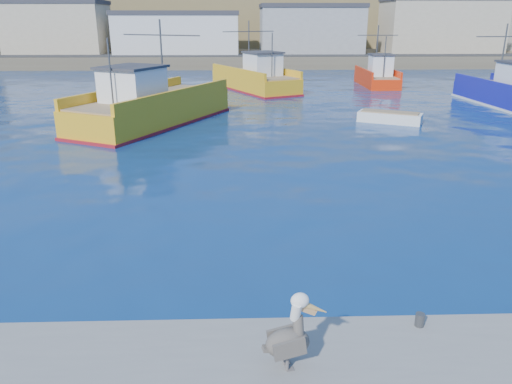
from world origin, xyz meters
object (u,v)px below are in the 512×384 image
trawler_yellow_b (256,79)px  skiff_mid (390,118)px  trawler_yellow_a (151,107)px  trawler_blue (506,93)px  skiff_far (499,85)px  boat_orange (377,76)px  pelican (290,337)px

trawler_yellow_b → skiff_mid: trawler_yellow_b is taller
trawler_yellow_a → trawler_blue: trawler_yellow_a is taller
trawler_yellow_a → skiff_far: size_ratio=3.62×
trawler_yellow_a → skiff_mid: size_ratio=3.14×
trawler_blue → boat_orange: (-7.37, 12.17, 0.02)m
skiff_mid → skiff_far: skiff_mid is taller
trawler_yellow_a → skiff_mid: 16.21m
trawler_yellow_b → skiff_far: trawler_yellow_b is taller
trawler_blue → boat_orange: size_ratio=1.32×
trawler_yellow_b → trawler_blue: trawler_yellow_b is taller
boat_orange → skiff_far: bearing=-9.1°
trawler_blue → skiff_far: (4.66, 10.24, -0.73)m
skiff_mid → skiff_far: (16.16, 17.09, -0.03)m
trawler_yellow_a → pelican: bearing=-75.0°
pelican → trawler_blue: bearing=57.3°
trawler_yellow_b → pelican: 41.77m
trawler_yellow_a → skiff_far: (32.34, 17.15, -0.89)m
trawler_yellow_a → trawler_blue: (27.68, 6.92, -0.15)m
trawler_yellow_b → trawler_blue: size_ratio=1.16×
trawler_yellow_a → pelican: (6.85, -25.54, 0.02)m
boat_orange → pelican: 46.61m
skiff_mid → trawler_yellow_a: bearing=-179.8°
boat_orange → pelican: bearing=-106.8°
trawler_yellow_b → skiff_mid: bearing=-61.8°
trawler_blue → skiff_far: 11.27m
trawler_yellow_b → boat_orange: size_ratio=1.53×
trawler_yellow_a → boat_orange: (20.31, 19.09, -0.13)m
boat_orange → pelican: (-13.46, -44.62, 0.15)m
trawler_blue → boat_orange: trawler_blue is taller
trawler_blue → skiff_mid: trawler_blue is taller
trawler_yellow_b → skiff_far: (24.81, 0.92, -0.80)m
trawler_blue → skiff_mid: size_ratio=2.42×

